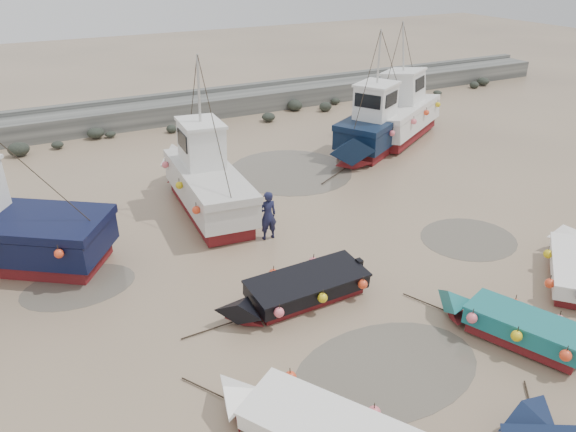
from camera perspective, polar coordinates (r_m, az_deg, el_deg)
name	(u,v)px	position (r m, az deg, el deg)	size (l,w,h in m)	color
ground	(387,295)	(18.14, 9.99, -7.88)	(120.00, 120.00, 0.00)	tan
seawall	(175,110)	(36.27, -11.43, 10.47)	(60.00, 4.92, 1.50)	slate
puddle_a	(387,369)	(15.36, 10.02, -15.04)	(5.25, 5.25, 0.01)	#5A5347
puddle_b	(468,239)	(22.14, 17.85, -2.20)	(3.63, 3.63, 0.01)	#5A5347
puddle_c	(79,286)	(19.48, -20.50, -6.71)	(3.60, 3.60, 0.01)	#5A5347
puddle_d	(290,171)	(27.42, 0.21, 4.60)	(5.94, 5.94, 0.01)	#5A5347
dinghy_0	(320,426)	(13.02, 3.27, -20.56)	(3.98, 5.90, 1.43)	maroon
dinghy_2	(512,322)	(16.96, 21.82, -9.94)	(2.79, 5.17, 1.43)	maroon
dinghy_3	(575,263)	(20.75, 27.15, -4.23)	(4.98, 4.48, 1.43)	maroon
dinghy_4	(296,287)	(17.23, 0.86, -7.26)	(6.13, 2.08, 1.43)	maroon
cabin_boat_1	(204,177)	(23.28, -8.56, 3.91)	(2.94, 9.51, 6.22)	maroon
cabin_boat_2	(376,126)	(30.28, 8.93, 9.06)	(9.04, 5.97, 6.22)	maroon
cabin_boat_3	(404,112)	(33.05, 11.74, 10.27)	(8.92, 6.30, 6.22)	maroon
person	(268,238)	(21.13, -2.03, -2.27)	(0.69, 0.46, 1.90)	#181A37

